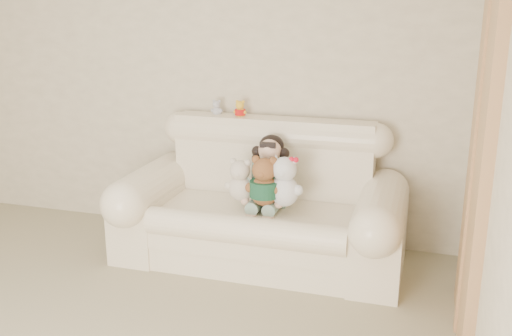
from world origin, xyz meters
The scene contains 9 objects.
wall_back centered at (0.00, 2.50, 1.30)m, with size 4.50×4.50×0.00m, color beige.
sofa centered at (0.79, 2.00, 0.52)m, with size 2.10×0.95×1.03m, color #FFE6CD, non-canonical shape.
door_panel centered at (2.22, 1.40, 1.05)m, with size 0.06×0.90×2.10m, color #AF724B.
seated_child centered at (0.84, 2.08, 0.69)m, with size 0.32×0.39×0.54m, color #286C51, non-canonical shape.
brown_teddy centered at (0.87, 1.84, 0.71)m, with size 0.27×0.21×0.42m, color brown, non-canonical shape.
white_cat centered at (1.00, 1.87, 0.72)m, with size 0.28×0.21×0.43m, color white, non-canonical shape.
cream_teddy centered at (0.68, 1.88, 0.68)m, with size 0.24×0.18×0.37m, color beige, non-canonical shape.
yellow_mini_bear centered at (0.52, 2.35, 1.09)m, with size 0.11×0.08×0.17m, color yellow, non-canonical shape.
grey_mini_plush centered at (0.32, 2.37, 1.09)m, with size 0.10×0.08×0.16m, color silver, non-canonical shape.
Camera 1 is at (1.94, -1.88, 1.87)m, focal length 40.58 mm.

